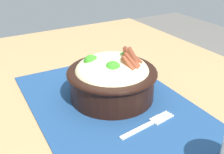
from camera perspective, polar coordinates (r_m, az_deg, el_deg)
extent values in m
cube|color=#99754C|center=(0.61, -2.85, -7.67)|extent=(1.18, 0.94, 0.03)
cylinder|color=olive|center=(1.38, 2.44, -5.37)|extent=(0.04, 0.04, 0.74)
cube|color=navy|center=(0.61, -0.32, -5.59)|extent=(0.46, 0.33, 0.00)
cylinder|color=black|center=(0.62, 0.00, -1.33)|extent=(0.19, 0.19, 0.07)
torus|color=black|center=(0.60, 0.00, 1.02)|extent=(0.20, 0.20, 0.01)
ellipsoid|color=beige|center=(0.60, 0.00, 1.11)|extent=(0.23, 0.23, 0.07)
sphere|color=#308220|center=(0.60, -4.29, 2.98)|extent=(0.03, 0.03, 0.03)
sphere|color=#308220|center=(0.56, 0.17, 1.59)|extent=(0.04, 0.04, 0.04)
sphere|color=#308220|center=(0.61, 2.72, 3.68)|extent=(0.03, 0.03, 0.03)
cylinder|color=orange|center=(0.58, 0.15, 1.78)|extent=(0.03, 0.01, 0.01)
cylinder|color=orange|center=(0.61, -0.10, 3.11)|extent=(0.01, 0.04, 0.01)
cube|color=brown|center=(0.56, 3.93, 2.38)|extent=(0.04, 0.03, 0.04)
cube|color=brown|center=(0.57, 4.45, 2.94)|extent=(0.05, 0.04, 0.04)
cube|color=brown|center=(0.58, 4.74, 3.43)|extent=(0.04, 0.04, 0.05)
cube|color=brown|center=(0.59, 4.79, 3.92)|extent=(0.04, 0.05, 0.05)
cube|color=silver|center=(0.53, 4.80, -11.12)|extent=(0.02, 0.07, 0.00)
cube|color=silver|center=(0.55, 8.00, -9.47)|extent=(0.01, 0.01, 0.00)
cube|color=silver|center=(0.56, 9.40, -8.74)|extent=(0.03, 0.03, 0.00)
cube|color=silver|center=(0.57, 11.81, -8.20)|extent=(0.01, 0.02, 0.00)
cube|color=silver|center=(0.57, 11.37, -7.94)|extent=(0.01, 0.02, 0.00)
cube|color=silver|center=(0.58, 10.91, -7.68)|extent=(0.01, 0.02, 0.00)
cube|color=silver|center=(0.58, 10.48, -7.42)|extent=(0.01, 0.02, 0.00)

